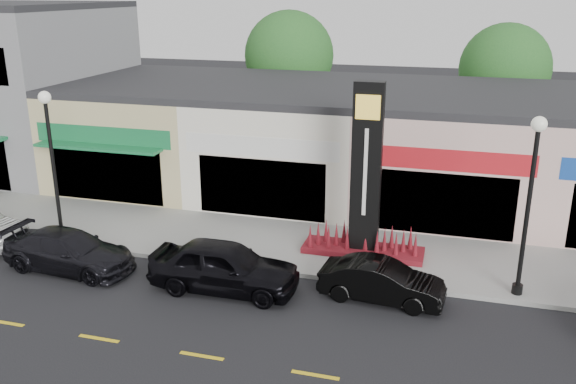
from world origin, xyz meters
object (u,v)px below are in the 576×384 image
at_px(pylon_sign, 365,196).
at_px(car_dark_sedan, 69,251).
at_px(lamp_east_near, 530,190).
at_px(car_black_conv, 382,282).
at_px(lamp_west_near, 51,151).
at_px(car_black_sedan, 224,266).

xyz_separation_m(pylon_sign, car_dark_sedan, (-9.29, -3.66, -1.61)).
height_order(lamp_east_near, car_black_conv, lamp_east_near).
height_order(lamp_west_near, car_black_conv, lamp_west_near).
height_order(lamp_west_near, car_dark_sedan, lamp_west_near).
xyz_separation_m(lamp_west_near, car_dark_sedan, (1.71, -1.97, -2.81)).
height_order(lamp_east_near, car_black_sedan, lamp_east_near).
distance_m(pylon_sign, car_dark_sedan, 10.12).
bearing_deg(lamp_east_near, pylon_sign, 161.25).
relative_size(car_black_sedan, car_black_conv, 1.25).
bearing_deg(lamp_east_near, lamp_west_near, 180.00).
bearing_deg(car_black_conv, pylon_sign, 24.35).
bearing_deg(car_black_conv, lamp_west_near, 89.03).
height_order(lamp_east_near, pylon_sign, pylon_sign).
bearing_deg(car_black_conv, lamp_east_near, -67.33).
bearing_deg(lamp_west_near, car_dark_sedan, -49.07).
bearing_deg(car_black_sedan, car_black_conv, -82.62).
xyz_separation_m(lamp_west_near, car_black_sedan, (7.24, -1.91, -2.68)).
xyz_separation_m(lamp_west_near, lamp_east_near, (16.00, 0.00, 0.00)).
height_order(lamp_east_near, car_dark_sedan, lamp_east_near).
bearing_deg(car_dark_sedan, car_black_conv, -82.41).
height_order(lamp_west_near, car_black_sedan, lamp_west_near).
bearing_deg(car_black_conv, car_dark_sedan, 98.92).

